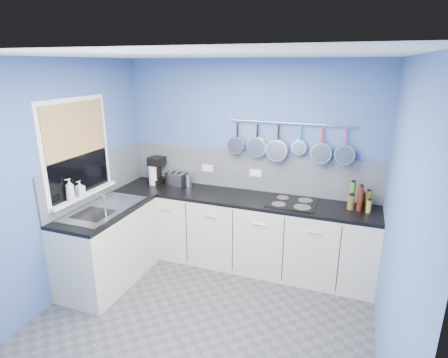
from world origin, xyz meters
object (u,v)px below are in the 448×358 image
Objects in this scene: paper_towel at (153,176)px; toaster at (177,179)px; soap_bottle_a at (70,190)px; soap_bottle_b at (80,188)px; canister at (188,181)px; hob at (292,203)px; coffee_maker at (156,170)px.

paper_towel reaches higher than toaster.
soap_bottle_a is 1.39× the size of soap_bottle_b.
soap_bottle_b is 0.72× the size of paper_towel.
hob is (1.39, -0.14, -0.07)m from canister.
hob is (1.85, -0.12, -0.17)m from coffee_maker.
hob is (2.15, 0.97, -0.23)m from soap_bottle_b.
toaster is (0.29, 0.01, -0.09)m from coffee_maker.
coffee_maker is at bearing -177.44° from canister.
soap_bottle_a is at bearing -121.14° from canister.
soap_bottle_b is 0.31× the size of hob.
coffee_maker is 1.38× the size of toaster.
soap_bottle_b is 2.37m from hob.
soap_bottle_a is 0.68× the size of coffee_maker.
paper_towel is 0.44× the size of hob.
coffee_maker is (0.00, 0.09, 0.06)m from paper_towel.
soap_bottle_b is at bearing -97.81° from coffee_maker.
toaster reaches higher than hob.
hob is at bearing 8.10° from toaster.
coffee_maker reaches higher than toaster.
toaster is at bearing 18.38° from paper_towel.
canister is (0.46, 0.02, -0.10)m from coffee_maker.
coffee_maker is 0.31m from toaster.
paper_towel is at bearing 73.62° from soap_bottle_b.
canister is (0.47, 0.11, -0.05)m from paper_towel.
soap_bottle_a is at bearing -90.00° from soap_bottle_b.
toaster is at bearing 174.94° from hob.
toaster is 0.46× the size of hob.
toaster is 0.17m from canister.
toaster reaches higher than canister.
paper_towel is at bearing 75.56° from soap_bottle_a.
coffee_maker is at bearing 176.16° from hob.
paper_towel is 0.68× the size of coffee_maker.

